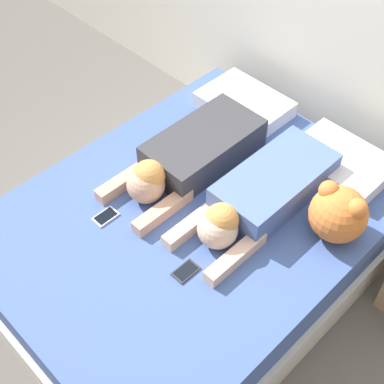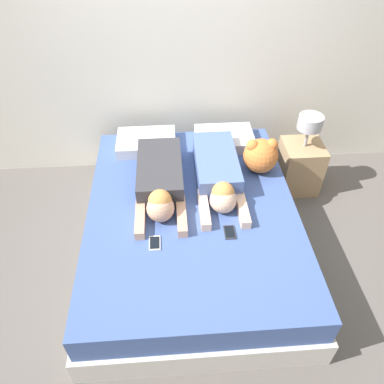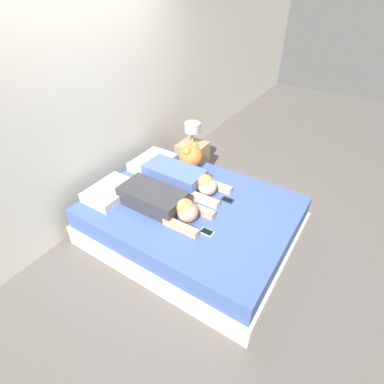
# 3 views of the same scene
# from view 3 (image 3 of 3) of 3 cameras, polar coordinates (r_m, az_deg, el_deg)

# --- Properties ---
(ground_plane) EXTENTS (12.00, 12.00, 0.00)m
(ground_plane) POSITION_cam_3_polar(r_m,az_deg,el_deg) (3.46, 0.00, -8.32)
(ground_plane) COLOR #5B5651
(wall_back) EXTENTS (12.00, 0.06, 2.60)m
(wall_back) POSITION_cam_3_polar(r_m,az_deg,el_deg) (3.46, -17.79, 15.68)
(wall_back) COLOR silver
(wall_back) RESTS_ON ground_plane
(bed) EXTENTS (1.65, 2.13, 0.48)m
(bed) POSITION_cam_3_polar(r_m,az_deg,el_deg) (3.30, 0.00, -5.46)
(bed) COLOR beige
(bed) RESTS_ON ground_plane
(pillow_head_left) EXTENTS (0.53, 0.39, 0.10)m
(pillow_head_left) POSITION_cam_3_polar(r_m,az_deg,el_deg) (3.34, -15.21, 0.09)
(pillow_head_left) COLOR silver
(pillow_head_left) RESTS_ON bed
(pillow_head_right) EXTENTS (0.53, 0.39, 0.10)m
(pillow_head_right) POSITION_cam_3_polar(r_m,az_deg,el_deg) (3.75, -7.46, 5.60)
(pillow_head_right) COLOR silver
(pillow_head_right) RESTS_ON bed
(person_left) EXTENTS (0.37, 0.98, 0.24)m
(person_left) POSITION_cam_3_polar(r_m,az_deg,el_deg) (3.03, -5.76, -1.80)
(person_left) COLOR #333338
(person_left) RESTS_ON bed
(person_right) EXTENTS (0.36, 1.00, 0.23)m
(person_right) POSITION_cam_3_polar(r_m,az_deg,el_deg) (3.35, -1.67, 2.70)
(person_right) COLOR #4C66A5
(person_right) RESTS_ON bed
(cell_phone_left) EXTENTS (0.08, 0.13, 0.01)m
(cell_phone_left) POSITION_cam_3_polar(r_m,az_deg,el_deg) (2.82, 2.83, -7.61)
(cell_phone_left) COLOR silver
(cell_phone_left) RESTS_ON bed
(cell_phone_right) EXTENTS (0.08, 0.13, 0.01)m
(cell_phone_right) POSITION_cam_3_polar(r_m,az_deg,el_deg) (3.20, 6.77, -1.50)
(cell_phone_right) COLOR #2D2D33
(cell_phone_right) RESTS_ON bed
(plush_toy) EXTENTS (0.29, 0.29, 0.30)m
(plush_toy) POSITION_cam_3_polar(r_m,az_deg,el_deg) (3.65, -0.25, 6.90)
(plush_toy) COLOR orange
(plush_toy) RESTS_ON bed
(nightstand) EXTENTS (0.37, 0.37, 0.80)m
(nightstand) POSITION_cam_3_polar(r_m,az_deg,el_deg) (4.32, 0.09, 6.73)
(nightstand) COLOR tan
(nightstand) RESTS_ON ground_plane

